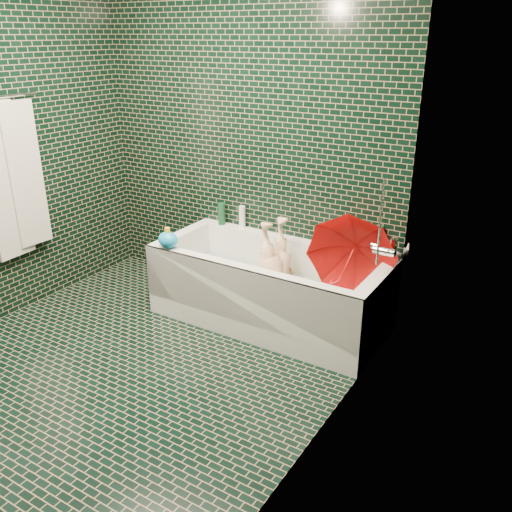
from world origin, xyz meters
The scene contains 20 objects.
floor centered at (0.00, 0.00, 0.00)m, with size 2.80×2.80×0.00m, color black.
wall_back centered at (0.00, 1.40, 1.25)m, with size 2.80×2.80×0.00m, color black.
wall_right centered at (1.30, 0.00, 1.25)m, with size 2.80×2.80×0.00m, color black.
bathtub centered at (0.45, 1.01, 0.21)m, with size 1.70×0.75×0.55m.
bath_mat centered at (0.45, 1.02, 0.16)m, with size 1.35×0.47×0.01m, color green.
water centered at (0.45, 1.02, 0.30)m, with size 1.48×0.53×0.00m, color silver.
towel_rail centered at (-1.25, 0.25, 1.60)m, with size 0.02×0.02×0.58m, color silver.
towel centered at (-1.24, 0.24, 1.03)m, with size 0.08×0.44×1.12m.
faucet centered at (1.26, 1.02, 0.77)m, with size 0.18×0.19×0.55m.
child centered at (0.48, 1.07, 0.31)m, with size 0.34×0.22×0.92m, color #E6B68F.
umbrella centered at (1.03, 1.06, 0.58)m, with size 0.59×0.59×0.52m, color red.
soap_bottle_a centered at (1.23, 1.33, 0.55)m, with size 0.10×0.10×0.26m, color white.
soap_bottle_b centered at (1.18, 1.31, 0.55)m, with size 0.09×0.09×0.19m, color #4F1E72.
soap_bottle_c centered at (1.09, 1.34, 0.55)m, with size 0.12×0.12×0.15m, color #124124.
bottle_right_tall centered at (1.12, 1.36, 0.66)m, with size 0.06×0.06×0.22m, color #124124.
bottle_right_pump centered at (1.25, 1.32, 0.63)m, with size 0.05×0.05×0.17m, color silver.
bottle_left_tall centered at (-0.19, 1.34, 0.64)m, with size 0.06×0.06×0.18m, color #124124.
bottle_left_short centered at (-0.01, 1.37, 0.64)m, with size 0.05×0.05×0.18m, color white.
rubber_duck centered at (1.02, 1.35, 0.60)m, with size 0.12×0.09×0.10m.
bath_toy centered at (-0.22, 0.70, 0.62)m, with size 0.18×0.16×0.15m.
Camera 1 is at (2.24, -2.09, 2.01)m, focal length 38.00 mm.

